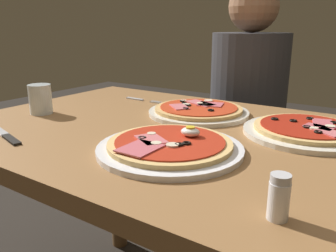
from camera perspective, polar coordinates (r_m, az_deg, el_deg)
name	(u,v)px	position (r m, az deg, el deg)	size (l,w,h in m)	color
dining_table	(159,170)	(0.98, -1.58, -7.21)	(1.07, 0.80, 0.75)	olive
pizza_foreground	(170,146)	(0.74, 0.31, -3.33)	(0.31, 0.31, 0.05)	white
pizza_across_left	(198,111)	(1.05, 5.04, 2.54)	(0.30, 0.30, 0.03)	silver
pizza_across_right	(307,130)	(0.92, 21.89, -0.66)	(0.31, 0.31, 0.03)	silver
water_glass_near	(41,101)	(1.12, -20.26, 3.88)	(0.07, 0.07, 0.09)	silver
fork	(141,100)	(1.25, -4.51, 4.33)	(0.16, 0.02, 0.00)	silver
knife	(6,136)	(0.92, -25.11, -1.46)	(0.19, 0.07, 0.01)	silver
salt_shaker	(279,197)	(0.51, 17.81, -11.13)	(0.03, 0.03, 0.07)	white
diner_person	(246,131)	(1.56, 12.65, -0.84)	(0.32, 0.32, 1.18)	black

